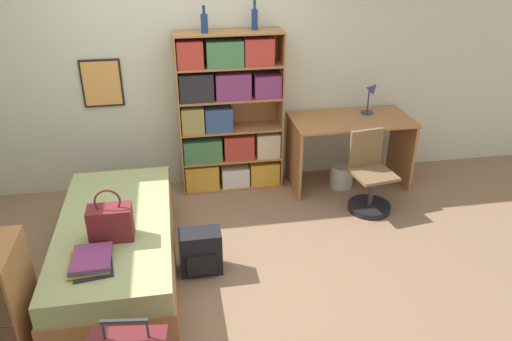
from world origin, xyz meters
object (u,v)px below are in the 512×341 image
at_px(book_stack_on_bed, 91,260).
at_px(bookcase, 227,116).
at_px(bottle_green, 204,23).
at_px(bottle_brown, 255,19).
at_px(desk_chair, 369,185).
at_px(bed, 118,246).
at_px(backpack, 201,252).
at_px(handbag, 111,222).
at_px(desk_lamp, 372,93).
at_px(desk, 350,139).
at_px(waste_bin, 341,176).

distance_m(book_stack_on_bed, bookcase, 2.26).
bearing_deg(bottle_green, bottle_brown, 7.89).
xyz_separation_m(bottle_brown, desk_chair, (1.04, -0.77, -1.54)).
distance_m(bed, backpack, 0.70).
bearing_deg(backpack, desk_chair, 22.86).
xyz_separation_m(bookcase, desk_chair, (1.34, -0.72, -0.56)).
relative_size(handbag, desk_lamp, 1.18).
height_order(bookcase, bottle_brown, bottle_brown).
height_order(desk_lamp, backpack, desk_lamp).
bearing_deg(bottle_green, desk, -5.45).
height_order(bottle_green, bottle_brown, bottle_brown).
bearing_deg(bottle_green, handbag, -119.87).
bearing_deg(bookcase, bed, -129.66).
relative_size(handbag, bottle_green, 1.69).
relative_size(bottle_green, bottle_brown, 0.91).
height_order(bottle_brown, waste_bin, bottle_brown).
bearing_deg(bottle_green, bed, -124.70).
xyz_separation_m(bookcase, desk_lamp, (1.56, -0.04, 0.18)).
bearing_deg(waste_bin, bottle_green, 171.63).
distance_m(bookcase, backpack, 1.65).
bearing_deg(backpack, handbag, -171.28).
xyz_separation_m(desk_lamp, waste_bin, (-0.33, -0.19, -0.88)).
relative_size(handbag, desk, 0.33).
distance_m(book_stack_on_bed, bottle_green, 2.47).
bearing_deg(desk_chair, handbag, -160.81).
height_order(desk_lamp, desk_chair, desk_lamp).
distance_m(bed, book_stack_on_bed, 0.63).
distance_m(desk, waste_bin, 0.43).
height_order(bookcase, desk_lamp, bookcase).
bearing_deg(backpack, desk_lamp, 35.79).
relative_size(bottle_brown, waste_bin, 1.10).
bearing_deg(desk, backpack, -143.06).
xyz_separation_m(desk_chair, backpack, (-1.76, -0.74, -0.07)).
distance_m(desk_lamp, backpack, 2.57).
height_order(book_stack_on_bed, desk_lamp, desk_lamp).
bearing_deg(book_stack_on_bed, desk_chair, 24.41).
relative_size(desk_chair, backpack, 2.12).
relative_size(bed, waste_bin, 7.56).
height_order(bookcase, backpack, bookcase).
xyz_separation_m(bed, book_stack_on_bed, (-0.11, -0.56, 0.28)).
bearing_deg(desk_chair, bookcase, 151.71).
relative_size(bed, bottle_brown, 6.89).
bearing_deg(desk, bookcase, 172.67).
xyz_separation_m(desk_chair, waste_bin, (-0.12, 0.49, -0.14)).
bearing_deg(bottle_green, bookcase, 7.08).
bearing_deg(bed, desk_lamp, 25.77).
height_order(desk, desk_chair, desk_chair).
xyz_separation_m(backpack, waste_bin, (1.64, 1.23, -0.06)).
bearing_deg(book_stack_on_bed, bottle_brown, 51.96).
bearing_deg(waste_bin, bottle_brown, 163.27).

